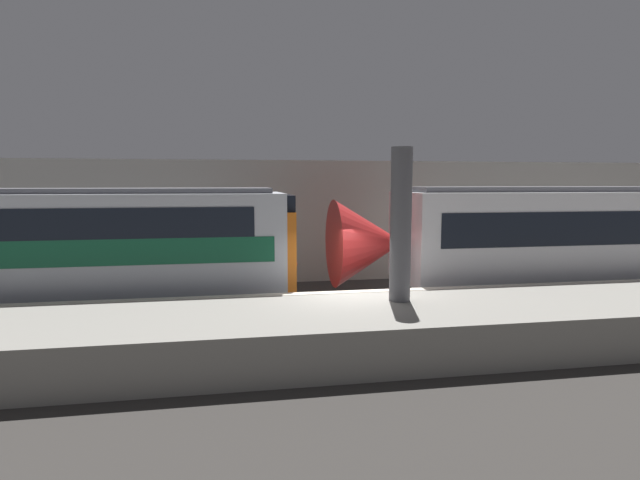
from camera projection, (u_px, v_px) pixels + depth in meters
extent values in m
plane|color=#33302D|center=(353.00, 329.00, 13.02)|extent=(120.00, 120.00, 0.00)
cube|color=gray|center=(372.00, 329.00, 11.25)|extent=(40.00, 3.51, 1.01)
cube|color=beige|center=(355.00, 292.00, 12.76)|extent=(40.00, 0.30, 0.01)
cube|color=#9E998E|center=(313.00, 222.00, 19.03)|extent=(50.00, 0.15, 4.62)
cylinder|color=#56565B|center=(401.00, 225.00, 11.61)|extent=(0.50, 0.50, 3.59)
cube|color=black|center=(606.00, 285.00, 16.80)|extent=(13.23, 2.44, 0.71)
cube|color=silver|center=(610.00, 234.00, 16.60)|extent=(14.38, 2.97, 2.80)
cube|color=#4C4C51|center=(613.00, 189.00, 16.43)|extent=(13.81, 2.08, 0.16)
cone|color=red|center=(369.00, 243.00, 15.18)|extent=(2.20, 2.66, 2.66)
sphere|color=#F2EFCC|center=(338.00, 257.00, 15.06)|extent=(0.20, 0.20, 0.20)
cube|color=orange|center=(286.00, 248.00, 14.75)|extent=(0.25, 2.91, 2.24)
cube|color=black|center=(286.00, 210.00, 14.62)|extent=(0.25, 2.61, 0.89)
sphere|color=#EA4C42|center=(294.00, 264.00, 14.17)|extent=(0.18, 0.18, 0.18)
sphere|color=#EA4C42|center=(289.00, 257.00, 15.47)|extent=(0.18, 0.18, 0.18)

